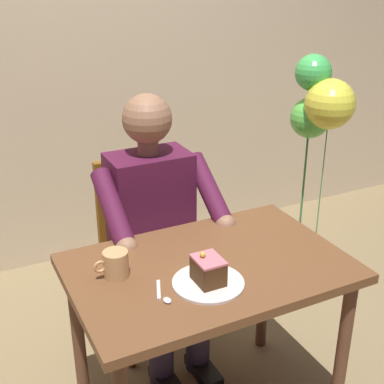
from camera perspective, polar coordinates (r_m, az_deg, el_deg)
The scene contains 9 objects.
cafe_rear_panel at distance 3.13m, azimuth -12.56°, elevation 18.99°, with size 6.40×0.12×3.00m, color beige.
dining_table at distance 1.97m, azimuth 1.83°, elevation -10.26°, with size 1.00×0.66×0.72m.
chair at distance 2.56m, azimuth -5.22°, elevation -5.47°, with size 0.42×0.42×0.88m.
seated_person at distance 2.34m, azimuth -3.81°, elevation -3.94°, with size 0.53×0.58×1.23m.
dessert_plate at distance 1.81m, azimuth 1.76°, elevation -9.84°, with size 0.25×0.25×0.01m, color silver.
cake_slice at distance 1.78m, azimuth 1.78°, elevation -8.47°, with size 0.09×0.11×0.11m.
coffee_cup at distance 1.84m, azimuth -8.31°, elevation -7.71°, with size 0.12×0.09×0.10m.
dessert_spoon at distance 1.75m, azimuth -3.15°, elevation -11.13°, with size 0.05×0.14×0.01m.
balloon_display at distance 2.77m, azimuth 13.63°, elevation 7.68°, with size 0.25×0.34×1.32m.
Camera 1 is at (0.79, 1.44, 1.72)m, focal length 49.11 mm.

